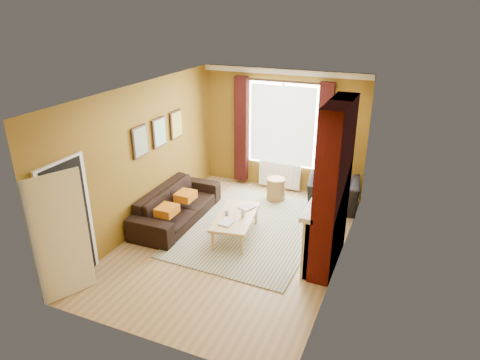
{
  "coord_description": "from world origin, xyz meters",
  "views": [
    {
      "loc": [
        2.79,
        -6.34,
        4.15
      ],
      "look_at": [
        0.0,
        0.25,
        1.15
      ],
      "focal_mm": 32.0,
      "sensor_mm": 36.0,
      "label": 1
    }
  ],
  "objects_px": {
    "wicker_stool": "(276,189)",
    "floor_lamp": "(347,149)",
    "coffee_table": "(236,218)",
    "armchair": "(333,195)",
    "sofa": "(177,205)"
  },
  "relations": [
    {
      "from": "sofa",
      "to": "wicker_stool",
      "type": "relative_size",
      "value": 4.53
    },
    {
      "from": "coffee_table",
      "to": "floor_lamp",
      "type": "relative_size",
      "value": 0.85
    },
    {
      "from": "coffee_table",
      "to": "floor_lamp",
      "type": "height_order",
      "value": "floor_lamp"
    },
    {
      "from": "wicker_stool",
      "to": "floor_lamp",
      "type": "relative_size",
      "value": 0.31
    },
    {
      "from": "sofa",
      "to": "coffee_table",
      "type": "distance_m",
      "value": 1.37
    },
    {
      "from": "armchair",
      "to": "coffee_table",
      "type": "relative_size",
      "value": 0.74
    },
    {
      "from": "coffee_table",
      "to": "sofa",
      "type": "bearing_deg",
      "value": 164.91
    },
    {
      "from": "wicker_stool",
      "to": "armchair",
      "type": "bearing_deg",
      "value": 0.83
    },
    {
      "from": "coffee_table",
      "to": "wicker_stool",
      "type": "relative_size",
      "value": 2.78
    },
    {
      "from": "armchair",
      "to": "wicker_stool",
      "type": "xyz_separation_m",
      "value": [
        -1.27,
        -0.02,
        -0.09
      ]
    },
    {
      "from": "wicker_stool",
      "to": "floor_lamp",
      "type": "bearing_deg",
      "value": 7.96
    },
    {
      "from": "wicker_stool",
      "to": "floor_lamp",
      "type": "distance_m",
      "value": 1.8
    },
    {
      "from": "sofa",
      "to": "armchair",
      "type": "distance_m",
      "value": 3.29
    },
    {
      "from": "sofa",
      "to": "armchair",
      "type": "height_order",
      "value": "armchair"
    },
    {
      "from": "sofa",
      "to": "armchair",
      "type": "relative_size",
      "value": 2.21
    }
  ]
}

